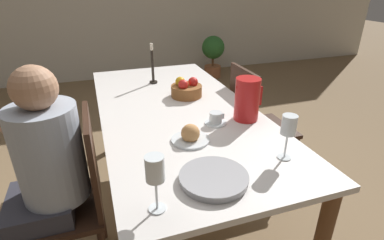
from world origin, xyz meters
name	(u,v)px	position (x,y,z in m)	size (l,w,h in m)	color
ground_plane	(179,203)	(0.00, 0.00, 0.00)	(20.00, 20.00, 0.00)	#7F6647
dining_table	(177,122)	(0.00, 0.00, 0.66)	(0.92, 1.95, 0.76)	silver
chair_person_side	(73,198)	(-0.65, -0.33, 0.49)	(0.42, 0.42, 0.93)	#331E14
chair_opposite	(255,124)	(0.65, 0.12, 0.49)	(0.42, 0.42, 0.93)	#331E14
person_seated	(45,168)	(-0.74, -0.34, 0.70)	(0.39, 0.41, 1.18)	#33333D
red_pitcher	(247,99)	(0.33, -0.28, 0.88)	(0.16, 0.14, 0.24)	red
wine_glass_water	(289,127)	(0.30, -0.70, 0.91)	(0.07, 0.07, 0.21)	white
wine_glass_juice	(155,172)	(-0.32, -0.84, 0.91)	(0.07, 0.07, 0.22)	white
teacup_near_person	(216,119)	(0.14, -0.28, 0.78)	(0.12, 0.12, 0.07)	silver
serving_tray	(214,178)	(-0.07, -0.76, 0.77)	(0.28, 0.28, 0.03)	#9E9EA3
bread_plate	(190,136)	(-0.05, -0.42, 0.79)	(0.19, 0.19, 0.09)	silver
fruit_bowl	(186,89)	(0.12, 0.18, 0.81)	(0.21, 0.21, 0.13)	brown
candlestick_tall	(153,68)	(-0.03, 0.54, 0.87)	(0.06, 0.06, 0.30)	black
potted_plant	(213,53)	(1.42, 2.80, 0.40)	(0.36, 0.36, 0.67)	#A8603D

